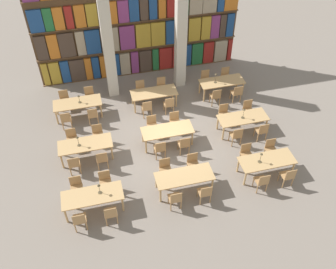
{
  "coord_description": "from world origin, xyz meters",
  "views": [
    {
      "loc": [
        -2.61,
        -10.57,
        10.69
      ],
      "look_at": [
        0.0,
        -0.25,
        0.66
      ],
      "focal_mm": 40.0,
      "sensor_mm": 36.0,
      "label": 1
    }
  ],
  "objects_px": {
    "chair_32": "(216,96)",
    "desk_lamp_5": "(216,76)",
    "chair_1": "(76,187)",
    "chair_14": "(102,159)",
    "desk_lamp_4": "(79,98)",
    "chair_33": "(206,79)",
    "chair_28": "(147,108)",
    "chair_31": "(162,86)",
    "chair_12": "(74,164)",
    "chair_18": "(184,144)",
    "chair_0": "(80,220)",
    "reading_table_4": "(167,131)",
    "chair_13": "(72,138)",
    "chair_19": "(175,121)",
    "chair_7": "(193,163)",
    "desk_lamp_2": "(78,139)",
    "chair_5": "(165,169)",
    "chair_10": "(288,176)",
    "reading_table_8": "(222,83)",
    "chair_15": "(98,134)",
    "chair_23": "(248,109)",
    "reading_table_5": "(243,119)",
    "reading_table_3": "(85,145)",
    "reading_table_2": "(267,161)",
    "pillar_center": "(181,26)",
    "desk_lamp_1": "(261,156)",
    "chair_30": "(169,104)",
    "chair_9": "(246,153)",
    "chair_21": "(224,113)",
    "chair_17": "(152,125)",
    "chair_8": "(262,181)",
    "chair_26": "(93,115)",
    "chair_24": "(66,119)",
    "chair_34": "(237,93)",
    "chair_27": "(90,96)",
    "desk_lamp_3": "(244,112)",
    "reading_table_7": "(154,94)",
    "chair_29": "(141,89)",
    "chair_16": "(160,148)",
    "reading_table_0": "(92,197)",
    "chair_6": "(205,193)"
  },
  "relations": [
    {
      "from": "chair_0",
      "to": "reading_table_4",
      "type": "distance_m",
      "value": 4.89
    },
    {
      "from": "chair_7",
      "to": "desk_lamp_2",
      "type": "bearing_deg",
      "value": -23.31
    },
    {
      "from": "chair_13",
      "to": "chair_19",
      "type": "xyz_separation_m",
      "value": [
        4.21,
        0.0,
        0.0
      ]
    },
    {
      "from": "reading_table_0",
      "to": "chair_6",
      "type": "bearing_deg",
      "value": -9.68
    },
    {
      "from": "desk_lamp_4",
      "to": "chair_33",
      "type": "height_order",
      "value": "desk_lamp_4"
    },
    {
      "from": "desk_lamp_3",
      "to": "chair_28",
      "type": "height_order",
      "value": "desk_lamp_3"
    },
    {
      "from": "reading_table_4",
      "to": "chair_10",
      "type": "bearing_deg",
      "value": -40.84
    },
    {
      "from": "chair_19",
      "to": "chair_24",
      "type": "height_order",
      "value": "same"
    },
    {
      "from": "reading_table_5",
      "to": "reading_table_3",
      "type": "bearing_deg",
      "value": 179.8
    },
    {
      "from": "reading_table_2",
      "to": "chair_27",
      "type": "relative_size",
      "value": 2.29
    },
    {
      "from": "chair_8",
      "to": "chair_26",
      "type": "height_order",
      "value": "same"
    },
    {
      "from": "chair_9",
      "to": "reading_table_3",
      "type": "distance_m",
      "value": 6.11
    },
    {
      "from": "reading_table_8",
      "to": "chair_6",
      "type": "bearing_deg",
      "value": -115.21
    },
    {
      "from": "desk_lamp_1",
      "to": "chair_13",
      "type": "height_order",
      "value": "desk_lamp_1"
    },
    {
      "from": "desk_lamp_5",
      "to": "desk_lamp_1",
      "type": "bearing_deg",
      "value": -91.01
    },
    {
      "from": "chair_30",
      "to": "chair_32",
      "type": "relative_size",
      "value": 1.0
    },
    {
      "from": "chair_1",
      "to": "chair_17",
      "type": "bearing_deg",
      "value": -142.33
    },
    {
      "from": "chair_30",
      "to": "chair_18",
      "type": "bearing_deg",
      "value": -90.97
    },
    {
      "from": "chair_29",
      "to": "chair_27",
      "type": "bearing_deg",
      "value": -2.07
    },
    {
      "from": "chair_19",
      "to": "chair_23",
      "type": "distance_m",
      "value": 3.25
    },
    {
      "from": "reading_table_3",
      "to": "chair_31",
      "type": "bearing_deg",
      "value": 40.66
    },
    {
      "from": "chair_13",
      "to": "desk_lamp_2",
      "type": "height_order",
      "value": "desk_lamp_2"
    },
    {
      "from": "reading_table_8",
      "to": "chair_15",
      "type": "bearing_deg",
      "value": -162.27
    },
    {
      "from": "chair_26",
      "to": "chair_28",
      "type": "height_order",
      "value": "same"
    },
    {
      "from": "chair_24",
      "to": "desk_lamp_5",
      "type": "xyz_separation_m",
      "value": [
        6.76,
        0.64,
        0.58
      ]
    },
    {
      "from": "chair_12",
      "to": "chair_18",
      "type": "distance_m",
      "value": 4.21
    },
    {
      "from": "chair_9",
      "to": "chair_21",
      "type": "height_order",
      "value": "same"
    },
    {
      "from": "chair_19",
      "to": "chair_30",
      "type": "relative_size",
      "value": 1.0
    },
    {
      "from": "chair_9",
      "to": "chair_16",
      "type": "relative_size",
      "value": 1.0
    },
    {
      "from": "chair_28",
      "to": "chair_31",
      "type": "bearing_deg",
      "value": 54.61
    },
    {
      "from": "reading_table_4",
      "to": "chair_31",
      "type": "relative_size",
      "value": 2.29
    },
    {
      "from": "chair_1",
      "to": "reading_table_2",
      "type": "bearing_deg",
      "value": 174.55
    },
    {
      "from": "chair_1",
      "to": "chair_14",
      "type": "xyz_separation_m",
      "value": [
        1.02,
        1.11,
        0.0
      ]
    },
    {
      "from": "chair_1",
      "to": "chair_9",
      "type": "height_order",
      "value": "same"
    },
    {
      "from": "chair_5",
      "to": "chair_10",
      "type": "xyz_separation_m",
      "value": [
        4.16,
        -1.4,
        0.0
      ]
    },
    {
      "from": "chair_5",
      "to": "chair_16",
      "type": "relative_size",
      "value": 1.0
    },
    {
      "from": "pillar_center",
      "to": "desk_lamp_5",
      "type": "bearing_deg",
      "value": -45.11
    },
    {
      "from": "chair_8",
      "to": "chair_28",
      "type": "bearing_deg",
      "value": 121.74
    },
    {
      "from": "chair_17",
      "to": "desk_lamp_3",
      "type": "xyz_separation_m",
      "value": [
        3.62,
        -0.75,
        0.57
      ]
    },
    {
      "from": "chair_9",
      "to": "chair_15",
      "type": "xyz_separation_m",
      "value": [
        -5.32,
        2.45,
        0.0
      ]
    },
    {
      "from": "chair_12",
      "to": "chair_1",
      "type": "bearing_deg",
      "value": -89.82
    },
    {
      "from": "chair_32",
      "to": "desk_lamp_5",
      "type": "distance_m",
      "value": 0.91
    },
    {
      "from": "chair_7",
      "to": "desk_lamp_2",
      "type": "distance_m",
      "value": 4.37
    },
    {
      "from": "reading_table_5",
      "to": "chair_34",
      "type": "bearing_deg",
      "value": 74.92
    },
    {
      "from": "reading_table_7",
      "to": "chair_17",
      "type": "bearing_deg",
      "value": -104.98
    },
    {
      "from": "chair_15",
      "to": "chair_14",
      "type": "bearing_deg",
      "value": 90.0
    },
    {
      "from": "chair_7",
      "to": "chair_12",
      "type": "bearing_deg",
      "value": -13.89
    },
    {
      "from": "chair_5",
      "to": "chair_23",
      "type": "distance_m",
      "value": 4.9
    },
    {
      "from": "chair_5",
      "to": "chair_24",
      "type": "bearing_deg",
      "value": -47.53
    },
    {
      "from": "chair_30",
      "to": "desk_lamp_2",
      "type": "bearing_deg",
      "value": -154.85
    }
  ]
}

